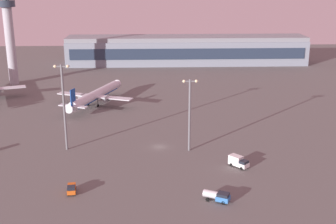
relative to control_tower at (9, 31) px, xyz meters
name	(u,v)px	position (x,y,z in m)	size (l,w,h in m)	color
ground_plane	(159,147)	(69.25, -86.28, -25.80)	(416.00, 416.00, 0.00)	#605E5B
terminal_building	(187,50)	(88.09, 48.56, -17.71)	(140.46, 22.40, 16.40)	gray
control_tower	(9,31)	(0.00, 0.00, 0.00)	(8.00, 8.00, 45.07)	#A8A8B2
airplane_terminal_side	(95,95)	(44.00, -38.98, -21.74)	(31.74, 40.26, 10.75)	silver
catering_truck	(238,161)	(90.80, -102.11, -24.22)	(5.56, 5.75, 3.05)	white
cargo_loader	(72,189)	(47.25, -116.18, -24.62)	(2.46, 4.35, 2.25)	#D85919
fuel_truck	(217,196)	(82.19, -121.47, -24.44)	(6.57, 4.69, 2.35)	#3372BF
apron_light_central	(190,110)	(78.21, -89.41, -12.97)	(4.80, 0.90, 22.11)	slate
apron_light_west	(64,102)	(41.00, -87.25, -10.79)	(4.80, 0.90, 26.33)	slate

